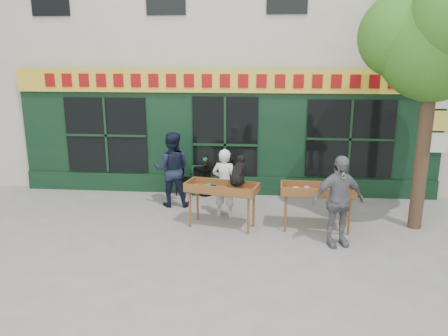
{
  "coord_description": "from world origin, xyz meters",
  "views": [
    {
      "loc": [
        1.0,
        -8.9,
        3.58
      ],
      "look_at": [
        0.14,
        0.5,
        1.18
      ],
      "focal_mm": 35.0,
      "sensor_mm": 36.0,
      "label": 1
    }
  ],
  "objects": [
    {
      "name": "woman",
      "position": [
        0.14,
        0.6,
        0.8
      ],
      "size": [
        0.65,
        0.5,
        1.59
      ],
      "primitive_type": "imported",
      "rotation": [
        0.0,
        0.0,
        2.91
      ],
      "color": "silver",
      "rests_on": "ground"
    },
    {
      "name": "street_tree",
      "position": [
        4.34,
        0.36,
        4.11
      ],
      "size": [
        3.05,
        2.9,
        5.6
      ],
      "color": "#382619",
      "rests_on": "ground"
    },
    {
      "name": "dog",
      "position": [
        0.49,
        -0.1,
        1.29
      ],
      "size": [
        0.47,
        0.66,
        0.6
      ],
      "primitive_type": null,
      "rotation": [
        0.0,
        0.0,
        -0.23
      ],
      "color": "black",
      "rests_on": "book_cart_center"
    },
    {
      "name": "bistro_table",
      "position": [
        -0.51,
        2.16,
        0.54
      ],
      "size": [
        0.6,
        0.6,
        0.76
      ],
      "color": "black",
      "rests_on": "ground"
    },
    {
      "name": "bistro_chair_left",
      "position": [
        -1.14,
        2.11,
        0.56
      ],
      "size": [
        0.5,
        0.49,
        0.95
      ],
      "rotation": [
        0.0,
        0.0,
        1.05
      ],
      "color": "black",
      "rests_on": "ground"
    },
    {
      "name": "chalkboard",
      "position": [
        -0.6,
        2.19,
        0.4
      ],
      "size": [
        0.59,
        0.32,
        0.79
      ],
      "rotation": [
        0.0,
        0.0,
        0.25
      ],
      "color": "black",
      "rests_on": "ground"
    },
    {
      "name": "man_left",
      "position": [
        -1.21,
        1.26,
        0.92
      ],
      "size": [
        0.95,
        0.77,
        1.84
      ],
      "primitive_type": "imported",
      "rotation": [
        0.0,
        0.0,
        3.23
      ],
      "color": "black",
      "rests_on": "ground"
    },
    {
      "name": "book_cart_center",
      "position": [
        0.14,
        -0.05,
        0.82
      ],
      "size": [
        1.6,
        0.94,
        0.99
      ],
      "rotation": [
        0.0,
        0.0,
        -0.23
      ],
      "color": "brown",
      "rests_on": "ground"
    },
    {
      "name": "man_right",
      "position": [
        2.45,
        -0.77,
        0.9
      ],
      "size": [
        1.13,
        0.73,
        1.8
      ],
      "primitive_type": "imported",
      "rotation": [
        0.0,
        0.0,
        0.3
      ],
      "color": "slate",
      "rests_on": "ground"
    },
    {
      "name": "book_cart_right",
      "position": [
        2.15,
        -0.02,
        0.82
      ],
      "size": [
        1.53,
        0.69,
        0.99
      ],
      "rotation": [
        0.0,
        0.0,
        -0.05
      ],
      "color": "brown",
      "rests_on": "ground"
    },
    {
      "name": "ground",
      "position": [
        0.0,
        0.0,
        0.0
      ],
      "size": [
        80.0,
        80.0,
        0.0
      ],
      "primitive_type": "plane",
      "color": "slate",
      "rests_on": "ground"
    },
    {
      "name": "bistro_chair_right",
      "position": [
        0.12,
        2.22,
        0.56
      ],
      "size": [
        0.45,
        0.44,
        0.95
      ],
      "rotation": [
        0.0,
        0.0,
        -1.31
      ],
      "color": "black",
      "rests_on": "ground"
    },
    {
      "name": "building",
      "position": [
        0.0,
        5.97,
        4.97
      ],
      "size": [
        14.0,
        7.26,
        10.0
      ],
      "color": "beige",
      "rests_on": "ground"
    },
    {
      "name": "potted_plant",
      "position": [
        -0.51,
        2.16,
        0.9
      ],
      "size": [
        0.17,
        0.13,
        0.28
      ],
      "primitive_type": "imported",
      "rotation": [
        0.0,
        0.0,
        -0.26
      ],
      "color": "gray",
      "rests_on": "bistro_table"
    }
  ]
}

